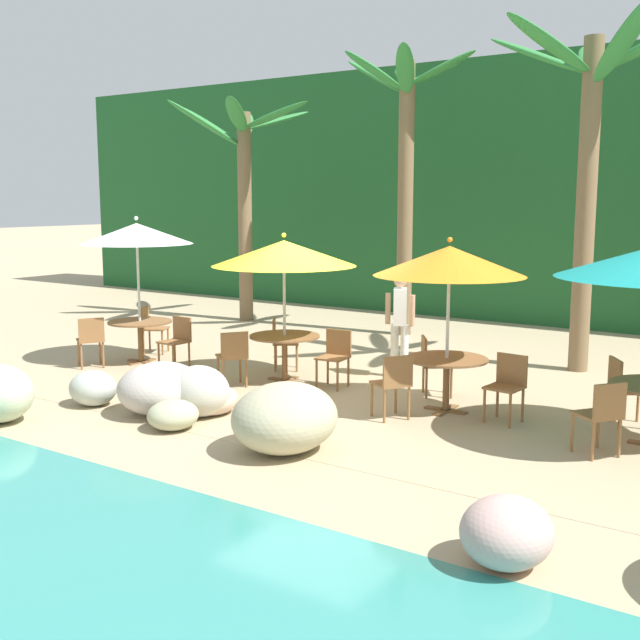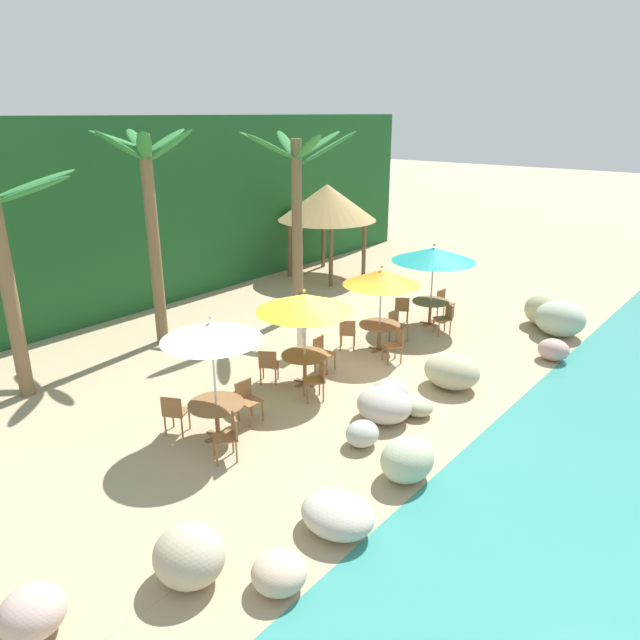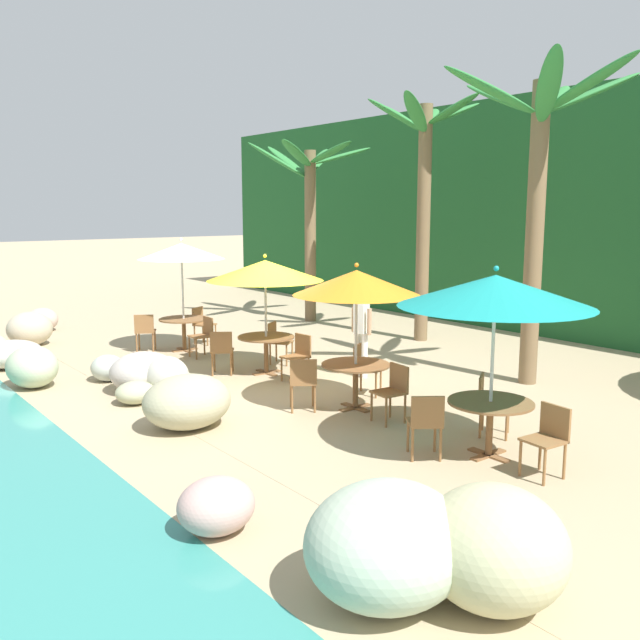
{
  "view_description": "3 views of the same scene",
  "coord_description": "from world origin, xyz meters",
  "views": [
    {
      "loc": [
        6.36,
        -9.41,
        2.87
      ],
      "look_at": [
        -0.36,
        0.43,
        1.0
      ],
      "focal_mm": 44.15,
      "sensor_mm": 36.0,
      "label": 1
    },
    {
      "loc": [
        -10.35,
        -8.1,
        6.08
      ],
      "look_at": [
        -0.16,
        0.39,
        1.36
      ],
      "focal_mm": 32.84,
      "sensor_mm": 36.0,
      "label": 2
    },
    {
      "loc": [
        9.89,
        -6.85,
        3.19
      ],
      "look_at": [
        0.63,
        0.38,
        1.25
      ],
      "focal_mm": 37.98,
      "sensor_mm": 36.0,
      "label": 3
    }
  ],
  "objects": [
    {
      "name": "palapa_hut",
      "position": [
        6.99,
        6.0,
        2.85
      ],
      "size": [
        3.76,
        3.76,
        3.55
      ],
      "color": "brown",
      "rests_on": "ground"
    },
    {
      "name": "chair_teal_inland",
      "position": [
        4.08,
        0.71,
        0.51
      ],
      "size": [
        0.59,
        0.59,
        0.87
      ],
      "color": "olive",
      "rests_on": "ground"
    },
    {
      "name": "umbrella_white",
      "position": [
        -3.83,
        -0.03,
        2.25
      ],
      "size": [
        1.92,
        1.92,
        2.55
      ],
      "color": "silver",
      "rests_on": "ground"
    },
    {
      "name": "umbrella_yellow",
      "position": [
        -0.9,
        0.24,
        2.02
      ],
      "size": [
        2.24,
        2.24,
        2.33
      ],
      "color": "silver",
      "rests_on": "ground"
    },
    {
      "name": "rock_seawall",
      "position": [
        0.61,
        -2.82,
        0.39
      ],
      "size": [
        16.13,
        2.74,
        1.0
      ],
      "color": "#C4A697",
      "rests_on": "ground"
    },
    {
      "name": "chair_yellow_seaward",
      "position": [
        -0.06,
        0.41,
        0.51
      ],
      "size": [
        0.46,
        0.47,
        0.87
      ],
      "color": "olive",
      "rests_on": "ground"
    },
    {
      "name": "umbrella_teal",
      "position": [
        4.62,
        0.05,
        2.17
      ],
      "size": [
        2.46,
        2.46,
        2.49
      ],
      "color": "silver",
      "rests_on": "ground"
    },
    {
      "name": "chair_white_seaward",
      "position": [
        -2.98,
        0.01,
        0.51
      ],
      "size": [
        0.44,
        0.45,
        0.87
      ],
      "color": "olive",
      "rests_on": "ground"
    },
    {
      "name": "umbrella_orange",
      "position": [
        1.95,
        0.07,
        2.04
      ],
      "size": [
        2.01,
        2.01,
        2.35
      ],
      "color": "silver",
      "rests_on": "ground"
    },
    {
      "name": "chair_white_left",
      "position": [
        -4.2,
        -0.81,
        0.51
      ],
      "size": [
        0.58,
        0.58,
        0.87
      ],
      "color": "olive",
      "rests_on": "ground"
    },
    {
      "name": "chair_teal_seaward",
      "position": [
        5.48,
        0.06,
        0.51
      ],
      "size": [
        0.46,
        0.46,
        0.87
      ],
      "color": "olive",
      "rests_on": "ground"
    },
    {
      "name": "foliage_backdrop",
      "position": [
        0.0,
        9.0,
        3.0
      ],
      "size": [
        28.0,
        2.4,
        6.0
      ],
      "color": "#1E5628",
      "rests_on": "ground"
    },
    {
      "name": "waiter_in_white",
      "position": [
        0.44,
        1.52,
        0.99
      ],
      "size": [
        0.52,
        0.39,
        1.7
      ],
      "color": "white",
      "rests_on": "ground"
    },
    {
      "name": "dining_table_yellow",
      "position": [
        -0.9,
        0.24,
        0.61
      ],
      "size": [
        1.1,
        1.1,
        0.74
      ],
      "color": "brown",
      "rests_on": "ground"
    },
    {
      "name": "chair_yellow_left",
      "position": [
        -1.32,
        -0.5,
        0.51
      ],
      "size": [
        0.59,
        0.59,
        0.87
      ],
      "color": "olive",
      "rests_on": "ground"
    },
    {
      "name": "chair_yellow_inland",
      "position": [
        -1.46,
        0.89,
        0.51
      ],
      "size": [
        0.59,
        0.59,
        0.87
      ],
      "color": "olive",
      "rests_on": "ground"
    },
    {
      "name": "dining_table_orange",
      "position": [
        1.95,
        0.07,
        0.61
      ],
      "size": [
        1.1,
        1.1,
        0.74
      ],
      "color": "brown",
      "rests_on": "ground"
    },
    {
      "name": "terrace_deck",
      "position": [
        0.0,
        0.0,
        0.0
      ],
      "size": [
        18.0,
        5.2,
        0.01
      ],
      "color": "tan",
      "rests_on": "ground"
    },
    {
      "name": "dining_table_white",
      "position": [
        -3.83,
        -0.03,
        0.61
      ],
      "size": [
        1.1,
        1.1,
        0.74
      ],
      "color": "brown",
      "rests_on": "ground"
    },
    {
      "name": "chair_teal_left",
      "position": [
        4.19,
        -0.69,
        0.51
      ],
      "size": [
        0.59,
        0.59,
        0.87
      ],
      "color": "olive",
      "rests_on": "ground"
    },
    {
      "name": "chair_orange_inland",
      "position": [
        1.4,
        0.73,
        0.51
      ],
      "size": [
        0.59,
        0.59,
        0.87
      ],
      "color": "olive",
      "rests_on": "ground"
    },
    {
      "name": "chair_white_inland",
      "position": [
        -4.32,
        0.67,
        0.51
      ],
      "size": [
        0.58,
        0.57,
        0.87
      ],
      "color": "olive",
      "rests_on": "ground"
    },
    {
      "name": "chair_orange_left",
      "position": [
        1.56,
        -0.69,
        0.51
      ],
      "size": [
        0.59,
        0.58,
        0.87
      ],
      "color": "olive",
      "rests_on": "ground"
    },
    {
      "name": "palm_tree_second",
      "position": [
        -1.43,
        5.11,
        3.81
      ],
      "size": [
        2.83,
        2.74,
        5.74
      ],
      "color": "brown",
      "rests_on": "ground"
    },
    {
      "name": "chair_orange_seaward",
      "position": [
        2.8,
        0.08,
        0.51
      ],
      "size": [
        0.46,
        0.47,
        0.87
      ],
      "color": "olive",
      "rests_on": "ground"
    },
    {
      "name": "palm_tree_third",
      "position": [
        2.7,
        3.66,
        3.85
      ],
      "size": [
        3.66,
        3.47,
        5.63
      ],
      "color": "brown",
      "rests_on": "ground"
    },
    {
      "name": "dining_table_teal",
      "position": [
        4.62,
        0.05,
        0.61
      ],
      "size": [
        1.1,
        1.1,
        0.74
      ],
      "color": "brown",
      "rests_on": "ground"
    },
    {
      "name": "ground_plane",
      "position": [
        0.0,
        0.0,
        0.0
      ],
      "size": [
        120.0,
        120.0,
        0.0
      ],
      "primitive_type": "plane",
      "color": "tan"
    }
  ]
}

